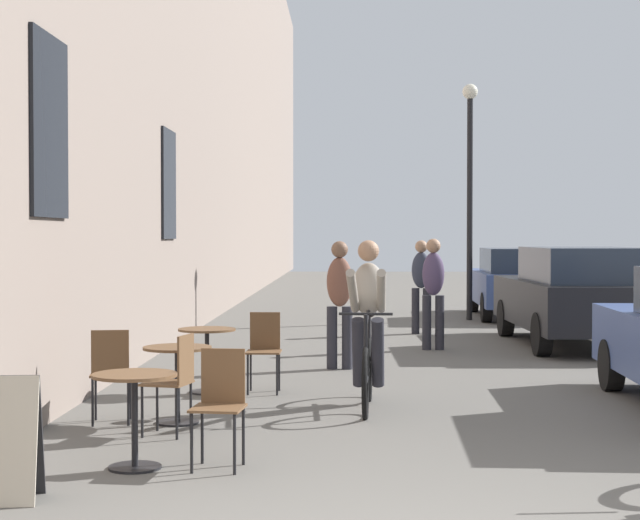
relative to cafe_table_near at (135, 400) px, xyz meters
name	(u,v)px	position (x,y,z in m)	size (l,w,h in m)	color
cafe_table_near	(135,400)	(0.00, 0.00, 0.00)	(0.64, 0.64, 0.72)	black
cafe_chair_near_toward_street	(220,399)	(0.64, 0.08, 0.00)	(0.42, 0.42, 0.89)	black
cafe_table_mid	(177,368)	(0.02, 1.83, 0.00)	(0.64, 0.64, 0.72)	black
cafe_chair_mid_toward_street	(175,377)	(0.09, 1.25, 0.00)	(0.46, 0.46, 0.89)	black
cafe_chair_mid_toward_wall	(111,369)	(-0.59, 1.76, 0.00)	(0.44, 0.44, 0.89)	black
cafe_table_far	(207,346)	(0.04, 3.67, 0.00)	(0.64, 0.64, 0.72)	black
cafe_chair_far_toward_street	(264,346)	(0.67, 3.74, 0.00)	(0.38, 0.38, 0.89)	black
cyclist_on_bicycle	(368,328)	(1.82, 2.80, 0.29)	(0.52, 1.76, 1.74)	black
pedestrian_near	(340,297)	(1.51, 5.70, 0.43)	(0.34, 0.24, 1.69)	#26262D
pedestrian_mid	(433,287)	(2.94, 7.98, 0.44)	(0.35, 0.26, 1.71)	#26262D
pedestrian_far	(421,281)	(2.94, 10.52, 0.42)	(0.34, 0.24, 1.67)	#26262D
street_lamp	(470,171)	(4.16, 13.50, 2.59)	(0.32, 0.32, 4.90)	black
parked_car_second	(576,295)	(5.25, 8.56, 0.30)	(1.95, 4.46, 1.57)	black
parked_car_third	(517,281)	(5.27, 14.18, 0.25)	(1.88, 4.24, 1.49)	#384C84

